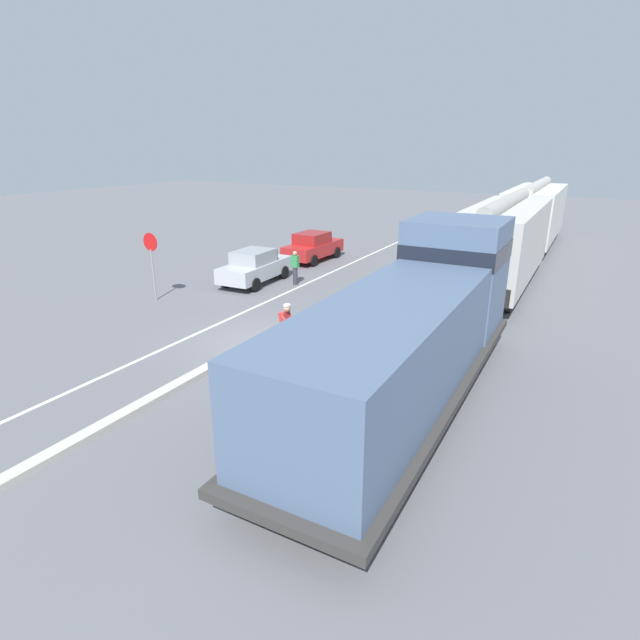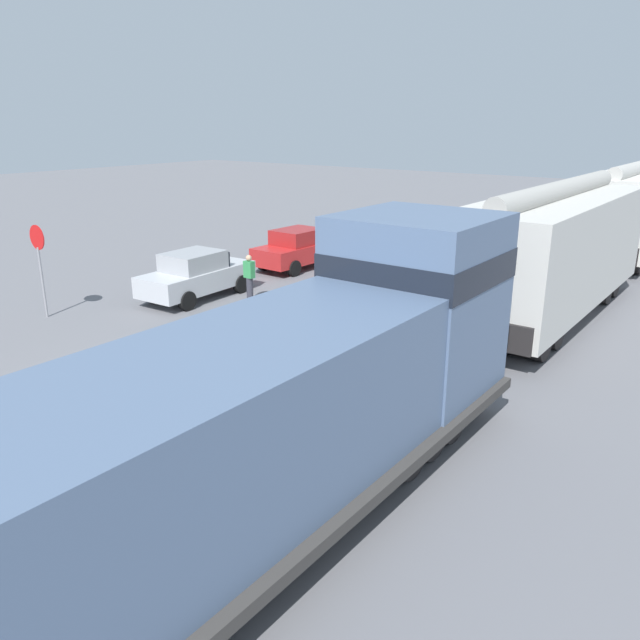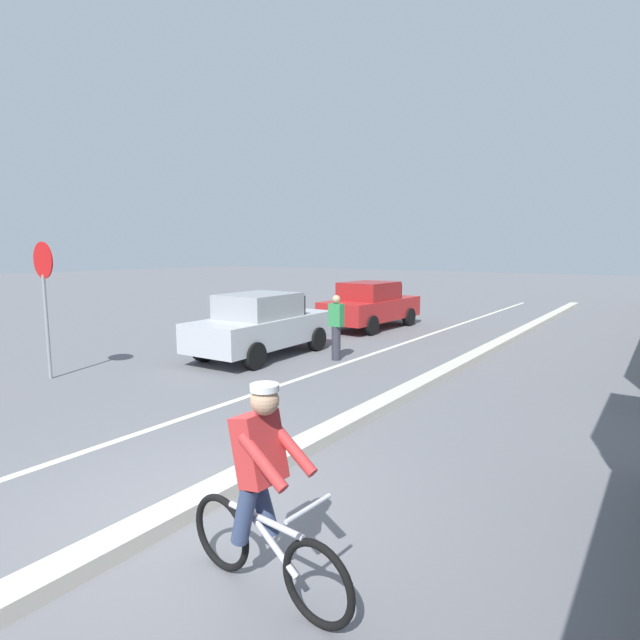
# 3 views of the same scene
# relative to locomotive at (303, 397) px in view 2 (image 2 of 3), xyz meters

# --- Properties ---
(ground_plane) EXTENTS (120.00, 120.00, 0.00)m
(ground_plane) POSITION_rel_locomotive_xyz_m (-5.73, 0.98, -1.80)
(ground_plane) COLOR slate
(median_curb) EXTENTS (0.36, 36.00, 0.16)m
(median_curb) POSITION_rel_locomotive_xyz_m (-5.73, 6.98, -1.72)
(median_curb) COLOR beige
(median_curb) RESTS_ON ground
(lane_stripe) EXTENTS (0.14, 36.00, 0.01)m
(lane_stripe) POSITION_rel_locomotive_xyz_m (-8.13, 6.98, -1.79)
(lane_stripe) COLOR silver
(lane_stripe) RESTS_ON ground
(locomotive) EXTENTS (3.10, 11.61, 4.20)m
(locomotive) POSITION_rel_locomotive_xyz_m (0.00, 0.00, 0.00)
(locomotive) COLOR slate
(locomotive) RESTS_ON ground
(hopper_car_lead) EXTENTS (2.90, 10.60, 4.18)m
(hopper_car_lead) POSITION_rel_locomotive_xyz_m (0.00, 12.16, 0.28)
(hopper_car_lead) COLOR beige
(hopper_car_lead) RESTS_ON ground
(hopper_car_middle) EXTENTS (2.90, 10.60, 4.18)m
(hopper_car_middle) POSITION_rel_locomotive_xyz_m (0.00, 23.76, 0.28)
(hopper_car_middle) COLOR silver
(hopper_car_middle) RESTS_ON ground
(parked_car_silver) EXTENTS (1.98, 4.27, 1.62)m
(parked_car_silver) POSITION_rel_locomotive_xyz_m (-10.34, 7.17, -0.98)
(parked_car_silver) COLOR #B7BABF
(parked_car_silver) RESTS_ON ground
(parked_car_red) EXTENTS (1.94, 4.25, 1.62)m
(parked_car_red) POSITION_rel_locomotive_xyz_m (-10.38, 12.86, -0.98)
(parked_car_red) COLOR red
(parked_car_red) RESTS_ON ground
(cyclist) EXTENTS (1.71, 0.48, 1.71)m
(cyclist) POSITION_rel_locomotive_xyz_m (-4.26, 0.42, -0.98)
(cyclist) COLOR black
(cyclist) RESTS_ON ground
(stop_sign) EXTENTS (0.76, 0.08, 2.88)m
(stop_sign) POSITION_rel_locomotive_xyz_m (-12.46, 2.85, 0.23)
(stop_sign) COLOR gray
(stop_sign) RESTS_ON ground
(pedestrian_by_cars) EXTENTS (0.34, 0.22, 1.62)m
(pedestrian_by_cars) POSITION_rel_locomotive_xyz_m (-8.51, 7.85, -0.95)
(pedestrian_by_cars) COLOR #33333D
(pedestrian_by_cars) RESTS_ON ground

